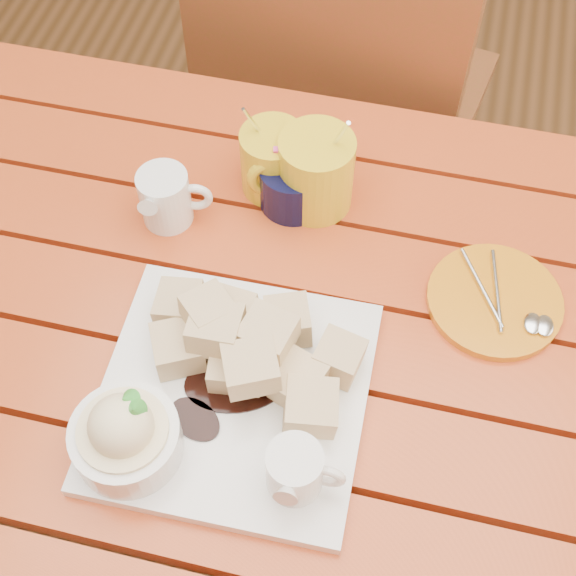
% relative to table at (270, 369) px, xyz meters
% --- Properties ---
extents(ground, '(5.00, 5.00, 0.00)m').
position_rel_table_xyz_m(ground, '(0.00, -0.00, -0.64)').
color(ground, '#4F3016').
rests_on(ground, ground).
extents(table, '(1.20, 0.79, 0.75)m').
position_rel_table_xyz_m(table, '(0.00, 0.00, 0.00)').
color(table, '#952E13').
rests_on(table, ground).
extents(dessert_plate, '(0.30, 0.30, 0.12)m').
position_rel_table_xyz_m(dessert_plate, '(-0.03, -0.11, 0.14)').
color(dessert_plate, white).
rests_on(dessert_plate, table).
extents(coffee_mug_left, '(0.13, 0.10, 0.16)m').
position_rel_table_xyz_m(coffee_mug_left, '(0.01, 0.20, 0.16)').
color(coffee_mug_left, gold).
rests_on(coffee_mug_left, table).
extents(coffee_mug_right, '(0.12, 0.08, 0.14)m').
position_rel_table_xyz_m(coffee_mug_right, '(-0.04, 0.21, 0.16)').
color(coffee_mug_right, gold).
rests_on(coffee_mug_right, table).
extents(cream_pitcher, '(0.09, 0.08, 0.08)m').
position_rel_table_xyz_m(cream_pitcher, '(-0.16, 0.13, 0.15)').
color(cream_pitcher, white).
rests_on(cream_pitcher, table).
extents(sugar_caddy, '(0.09, 0.09, 0.10)m').
position_rel_table_xyz_m(sugar_caddy, '(-0.01, 0.19, 0.14)').
color(sugar_caddy, black).
rests_on(sugar_caddy, table).
extents(orange_saucer, '(0.16, 0.16, 0.02)m').
position_rel_table_xyz_m(orange_saucer, '(0.26, 0.09, 0.11)').
color(orange_saucer, orange).
rests_on(orange_saucer, table).
extents(chair_far, '(0.52, 0.52, 0.96)m').
position_rel_table_xyz_m(chair_far, '(-0.02, 0.61, -0.11)').
color(chair_far, brown).
rests_on(chair_far, ground).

